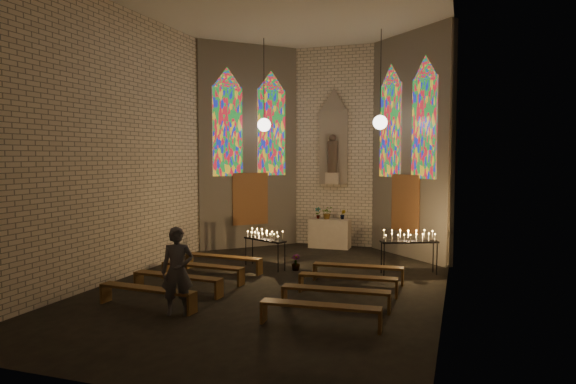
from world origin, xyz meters
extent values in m
plane|color=black|center=(0.00, 0.00, 0.00)|extent=(12.00, 12.00, 0.00)
cube|color=beige|center=(0.00, 6.00, 3.50)|extent=(8.00, 0.02, 7.00)
cube|color=beige|center=(0.00, -6.00, 3.50)|extent=(8.00, 0.02, 7.00)
cube|color=beige|center=(-4.00, 0.00, 3.50)|extent=(0.02, 12.00, 7.00)
cube|color=beige|center=(4.00, 0.00, 3.50)|extent=(0.02, 12.00, 7.00)
cube|color=beige|center=(-2.75, 4.75, 3.50)|extent=(2.72, 2.72, 7.00)
cube|color=beige|center=(2.75, 4.75, 3.50)|extent=(2.72, 2.72, 7.00)
cube|color=#4C3F8C|center=(-3.21, 4.06, 4.00)|extent=(0.78, 0.78, 3.00)
cube|color=#4C3F8C|center=(-2.06, 5.21, 4.00)|extent=(0.78, 0.78, 3.00)
cube|color=#4C3F8C|center=(2.06, 5.21, 4.00)|extent=(0.78, 0.78, 3.00)
cube|color=#4C3F8C|center=(3.21, 4.06, 4.00)|extent=(0.78, 0.78, 3.00)
cube|color=brown|center=(-2.63, 4.63, 1.70)|extent=(0.95, 0.95, 1.80)
cube|color=brown|center=(2.63, 4.63, 1.70)|extent=(0.95, 0.95, 1.80)
cube|color=gray|center=(0.00, 5.92, 3.50)|extent=(1.00, 0.12, 2.60)
cone|color=gray|center=(0.00, 5.92, 5.15)|extent=(1.00, 1.00, 0.80)
cube|color=beige|center=(0.00, 5.78, 2.40)|extent=(0.45, 0.30, 0.40)
cylinder|color=brown|center=(0.00, 5.78, 3.15)|extent=(0.36, 0.36, 1.10)
sphere|color=brown|center=(0.00, 5.78, 3.80)|extent=(0.26, 0.26, 0.26)
sphere|color=white|center=(-1.90, 4.10, 4.20)|extent=(0.44, 0.44, 0.44)
cylinder|color=black|center=(-1.90, 4.10, 5.60)|extent=(0.02, 0.02, 2.80)
sphere|color=white|center=(1.90, 4.10, 4.20)|extent=(0.44, 0.44, 0.44)
cylinder|color=black|center=(1.90, 4.10, 5.60)|extent=(0.02, 0.02, 2.80)
cube|color=beige|center=(0.00, 5.45, 0.50)|extent=(1.40, 0.60, 1.00)
imported|color=#4C723F|center=(-0.43, 5.46, 1.20)|extent=(0.22, 0.15, 0.41)
imported|color=#4C723F|center=(-0.09, 5.46, 1.21)|extent=(0.47, 0.44, 0.43)
imported|color=#4C723F|center=(0.44, 5.54, 1.17)|extent=(0.19, 0.16, 0.33)
imported|color=#4C723F|center=(-0.02, 1.70, 0.22)|extent=(0.28, 0.28, 0.44)
cube|color=black|center=(-0.95, 1.71, 0.81)|extent=(1.42, 0.90, 0.04)
cylinder|color=black|center=(-1.61, 1.87, 0.40)|extent=(0.03, 0.03, 0.79)
cylinder|color=black|center=(-0.41, 1.32, 0.40)|extent=(0.03, 0.03, 0.79)
cylinder|color=black|center=(-1.49, 2.11, 0.40)|extent=(0.03, 0.03, 0.79)
cylinder|color=black|center=(-0.30, 1.56, 0.40)|extent=(0.03, 0.03, 0.79)
cube|color=black|center=(3.00, 2.26, 0.88)|extent=(1.55, 0.93, 0.05)
cylinder|color=black|center=(2.39, 1.85, 0.43)|extent=(0.03, 0.03, 0.86)
cylinder|color=black|center=(3.72, 2.41, 0.43)|extent=(0.03, 0.03, 0.86)
cylinder|color=black|center=(2.28, 2.11, 0.43)|extent=(0.03, 0.03, 0.86)
cylinder|color=black|center=(3.61, 2.67, 0.43)|extent=(0.03, 0.03, 0.86)
cube|color=#503517|center=(-1.87, 0.93, 0.41)|extent=(2.28, 0.46, 0.05)
cube|color=#503517|center=(-2.97, 1.01, 0.20)|extent=(0.07, 0.32, 0.41)
cube|color=#503517|center=(-0.77, 0.86, 0.20)|extent=(0.07, 0.32, 0.41)
cube|color=#503517|center=(1.87, 0.93, 0.41)|extent=(2.28, 0.46, 0.05)
cube|color=#503517|center=(0.77, 0.86, 0.20)|extent=(0.07, 0.32, 0.41)
cube|color=#503517|center=(2.97, 1.01, 0.20)|extent=(0.07, 0.32, 0.41)
cube|color=#503517|center=(-1.87, -0.27, 0.41)|extent=(2.28, 0.46, 0.05)
cube|color=#503517|center=(-2.97, -0.19, 0.20)|extent=(0.07, 0.32, 0.41)
cube|color=#503517|center=(-0.77, -0.34, 0.20)|extent=(0.07, 0.32, 0.41)
cube|color=#503517|center=(1.87, -0.27, 0.41)|extent=(2.28, 0.46, 0.05)
cube|color=#503517|center=(0.77, -0.34, 0.20)|extent=(0.07, 0.32, 0.41)
cube|color=#503517|center=(2.97, -0.19, 0.20)|extent=(0.07, 0.32, 0.41)
cube|color=#503517|center=(-1.87, -1.47, 0.41)|extent=(2.28, 0.46, 0.05)
cube|color=#503517|center=(-2.97, -1.39, 0.20)|extent=(0.07, 0.32, 0.41)
cube|color=#503517|center=(-0.77, -1.54, 0.20)|extent=(0.07, 0.32, 0.41)
cube|color=#503517|center=(1.87, -1.47, 0.41)|extent=(2.28, 0.46, 0.05)
cube|color=#503517|center=(0.77, -1.54, 0.20)|extent=(0.07, 0.32, 0.41)
cube|color=#503517|center=(2.97, -1.39, 0.20)|extent=(0.07, 0.32, 0.41)
cube|color=#503517|center=(-1.87, -2.67, 0.41)|extent=(2.28, 0.46, 0.05)
cube|color=#503517|center=(-2.97, -2.59, 0.20)|extent=(0.07, 0.32, 0.41)
cube|color=#503517|center=(-0.77, -2.74, 0.20)|extent=(0.07, 0.32, 0.41)
cube|color=#503517|center=(1.87, -2.67, 0.41)|extent=(2.28, 0.46, 0.05)
cube|color=#503517|center=(0.77, -2.74, 0.20)|extent=(0.07, 0.32, 0.41)
cube|color=#503517|center=(2.97, -2.59, 0.20)|extent=(0.07, 0.32, 0.41)
imported|color=#484851|center=(-1.03, -2.85, 0.88)|extent=(0.76, 0.65, 1.77)
camera|label=1|loc=(4.32, -11.69, 3.17)|focal=32.00mm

